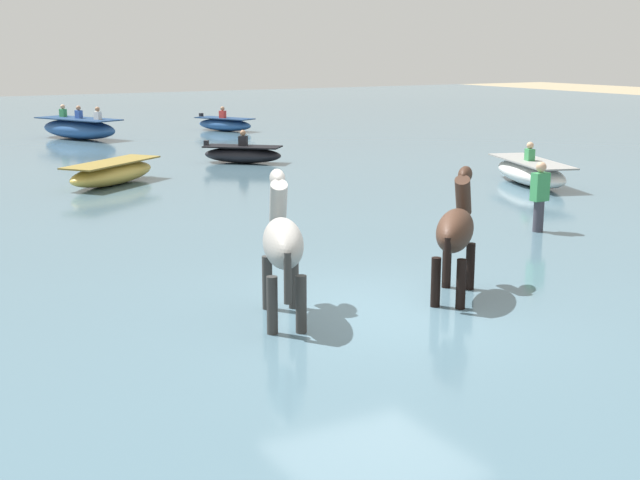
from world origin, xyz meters
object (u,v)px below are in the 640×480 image
boat_distant_east (112,173)px  boat_far_offshore (225,124)px  horse_lead_dark_bay (456,233)px  horse_trailing_grey (283,245)px  boat_near_starboard (243,154)px  boat_distant_west (530,172)px  person_spectator_far (539,201)px  boat_mid_outer (79,128)px

boat_distant_east → boat_far_offshore: boat_far_offshore is taller
horse_lead_dark_bay → boat_distant_east: 12.48m
horse_trailing_grey → boat_far_offshore: 25.70m
boat_distant_east → boat_near_starboard: bearing=25.0°
boat_distant_west → person_spectator_far: bearing=-131.4°
boat_distant_east → boat_mid_outer: bearing=80.0°
boat_distant_east → boat_distant_west: 10.77m
horse_lead_dark_bay → boat_distant_west: size_ratio=0.58×
boat_mid_outer → boat_distant_west: (7.33, -16.90, -0.09)m
boat_distant_east → boat_distant_west: bearing=-29.4°
horse_lead_dark_bay → boat_distant_west: horse_lead_dark_bay is taller
horse_lead_dark_bay → person_spectator_far: horse_lead_dark_bay is taller
boat_mid_outer → person_spectator_far: 21.59m
horse_trailing_grey → boat_mid_outer: (3.29, 23.71, -0.58)m
boat_near_starboard → boat_distant_west: bearing=-57.7°
horse_trailing_grey → boat_distant_east: horse_trailing_grey is taller
boat_mid_outer → boat_distant_west: size_ratio=1.14×
boat_distant_east → boat_far_offshore: (8.19, 11.79, -0.01)m
boat_near_starboard → person_spectator_far: size_ratio=1.46×
horse_lead_dark_bay → horse_trailing_grey: horse_trailing_grey is taller
person_spectator_far → boat_mid_outer: bearing=99.2°
horse_lead_dark_bay → boat_near_starboard: size_ratio=0.86×
boat_far_offshore → person_spectator_far: (-2.70, -21.50, 0.31)m
horse_lead_dark_bay → boat_near_starboard: 14.95m
horse_lead_dark_bay → horse_trailing_grey: bearing=173.8°
person_spectator_far → boat_near_starboard: bearing=94.0°
boat_distant_west → horse_lead_dark_bay: bearing=-138.5°
boat_far_offshore → person_spectator_far: 21.67m
boat_distant_east → person_spectator_far: person_spectator_far is taller
boat_far_offshore → boat_mid_outer: (-6.13, -0.19, 0.12)m
horse_trailing_grey → boat_distant_west: size_ratio=0.61×
boat_near_starboard → person_spectator_far: person_spectator_far is taller
boat_distant_east → boat_mid_outer: 11.78m
boat_distant_east → boat_distant_west: size_ratio=0.88×
horse_lead_dark_bay → boat_distant_west: 10.73m
boat_distant_east → horse_trailing_grey: bearing=-95.8°
boat_mid_outer → boat_distant_west: 18.42m
horse_lead_dark_bay → person_spectator_far: bearing=33.0°
boat_distant_east → boat_distant_west: boat_distant_west is taller
horse_trailing_grey → boat_distant_east: bearing=84.2°
boat_mid_outer → boat_distant_west: boat_mid_outer is taller
boat_mid_outer → person_spectator_far: size_ratio=2.46×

